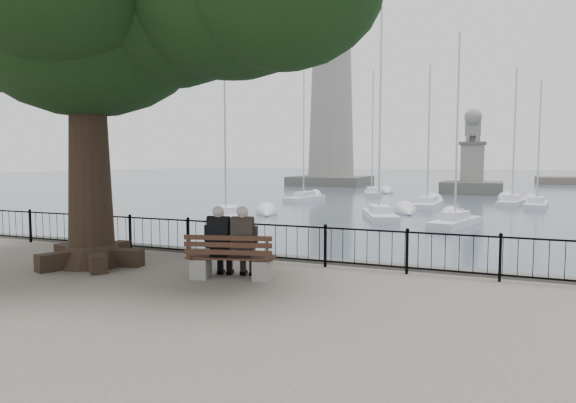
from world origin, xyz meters
The scene contains 15 objects.
harbor centered at (0.00, 3.00, -0.50)m, with size 260.00×260.00×1.20m.
railing centered at (0.00, 2.50, 0.56)m, with size 22.06×0.06×1.00m.
bench centered at (-0.52, 0.44, 0.36)m, with size 2.04×1.06×1.03m.
person_left centered at (-0.80, 0.48, 0.75)m, with size 0.60×0.88×1.64m.
person_right centered at (-0.28, 0.62, 0.75)m, with size 0.60×0.88×1.64m.
lighthouse centered at (-18.00, 62.00, 12.44)m, with size 10.43×10.43×31.79m.
lion_monument centered at (2.00, 49.93, 1.34)m, with size 6.32×6.32×9.24m.
sailboat_a centered at (-10.52, 18.15, -0.68)m, with size 3.52×5.35×10.50m.
sailboat_b centered at (-1.95, 22.04, -0.63)m, with size 3.45×5.85×13.07m.
sailboat_c centered at (2.67, 20.25, -0.67)m, with size 2.62×5.21×10.67m.
sailboat_e centered at (-11.33, 33.60, -0.65)m, with size 2.30×5.40×11.63m.
sailboat_f centered at (-0.23, 31.18, -0.68)m, with size 1.82×5.88×11.03m.
sailboat_g centered at (5.83, 36.21, -0.67)m, with size 2.49×5.70×11.22m.
sailboat_h centered at (-7.43, 43.30, -0.62)m, with size 2.87×5.72×13.04m.
sailboat_i centered at (7.53, 34.40, -0.70)m, with size 2.06×5.38×9.82m.
Camera 1 is at (4.97, -9.43, 2.64)m, focal length 32.00 mm.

